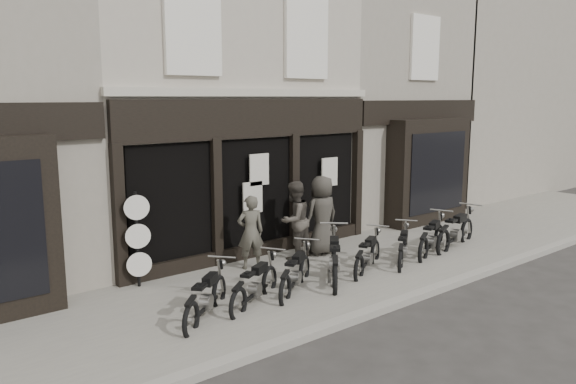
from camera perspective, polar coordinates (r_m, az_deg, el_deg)
ground_plane at (r=11.75m, az=5.44°, el=-10.04°), size 90.00×90.00×0.00m
pavement at (r=12.35m, az=2.46°, el=-8.73°), size 30.00×4.20×0.12m
kerb at (r=10.93m, az=10.16°, el=-11.32°), size 30.00×0.25×0.13m
central_building at (r=15.83m, az=-9.92°, el=9.97°), size 7.30×6.22×8.34m
neighbour_right at (r=19.73m, az=6.65°, el=9.84°), size 5.60×6.73×8.34m
filler_right at (r=26.27m, az=19.09°, el=9.44°), size 11.00×6.00×8.20m
motorcycle_0 at (r=10.19m, az=-8.29°, el=-10.92°), size 1.71×1.45×0.97m
motorcycle_1 at (r=10.75m, az=-3.35°, el=-9.76°), size 1.82×1.19×0.96m
motorcycle_2 at (r=11.38m, az=0.77°, el=-8.60°), size 1.78×1.34×0.97m
motorcycle_3 at (r=12.10m, az=4.73°, el=-7.22°), size 1.79×1.87×1.12m
motorcycle_4 at (r=12.80m, az=8.10°, el=-6.63°), size 1.84×1.17×0.96m
motorcycle_5 at (r=13.55m, az=11.60°, el=-5.85°), size 1.73×1.33×0.95m
motorcycle_6 at (r=14.44m, az=14.38°, el=-4.83°), size 2.06×1.10×1.05m
motorcycle_7 at (r=15.18m, az=16.68°, el=-4.14°), size 2.28×0.84×1.11m
man_left at (r=12.63m, az=-3.82°, el=-4.08°), size 0.71×0.59×1.67m
man_centre at (r=13.39m, az=0.65°, el=-2.86°), size 1.05×0.90×1.86m
man_right at (r=13.73m, az=3.46°, el=-2.38°), size 0.96×0.64×1.95m
advert_sign_post at (r=11.77m, az=-15.01°, el=-5.12°), size 0.50×0.33×2.09m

